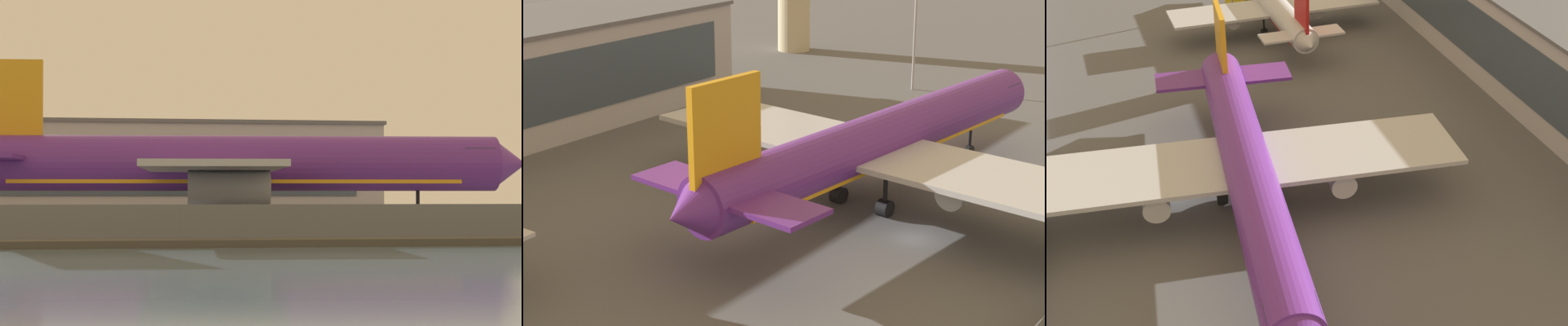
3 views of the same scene
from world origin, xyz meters
The scene contains 6 objects.
ground_plane centered at (0.00, 0.00, 0.00)m, with size 500.00×500.00×0.00m, color #565659.
shoreline_seawall centered at (0.00, -20.50, 0.25)m, with size 320.00×3.00×0.50m.
perimeter_fence centered at (0.00, -16.00, 1.37)m, with size 280.00×0.10×2.75m.
cargo_jet_purple centered at (6.02, 7.25, 6.12)m, with size 55.57×47.92×16.03m.
baggage_tug centered at (-0.05, 22.89, 0.81)m, with size 3.52×3.20×1.80m.
terminal_building centered at (-16.43, 56.65, 6.69)m, with size 97.32×20.66×13.36m.
Camera 1 is at (-4.75, -87.07, 3.48)m, focal length 70.00 mm.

